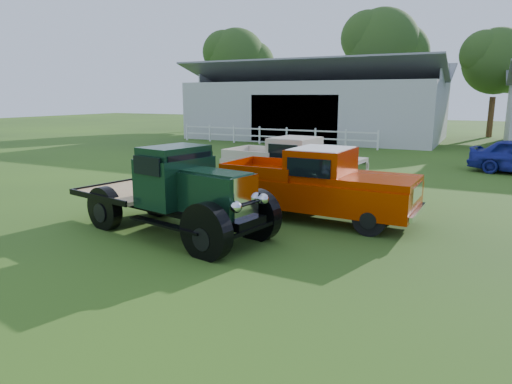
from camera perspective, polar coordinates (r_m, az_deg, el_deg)
The scene contains 9 objects.
ground at distance 9.87m, azimuth -4.21°, elevation -7.16°, with size 120.00×120.00×0.00m, color #2A4019.
shed_left at distance 35.98m, azimuth 7.70°, elevation 11.14°, with size 18.80×10.20×5.60m, color #A6A6A6, non-canonical shape.
fence_rail at distance 30.89m, azimuth 2.13°, elevation 7.04°, with size 14.20×0.16×1.20m, color white, non-canonical shape.
tree_a at distance 46.95m, azimuth -2.45°, elevation 14.38°, with size 6.30×6.30×10.50m, color #305319, non-canonical shape.
tree_b at distance 42.97m, azimuth 15.37°, elevation 14.88°, with size 6.90×6.90×11.50m, color #305319, non-canonical shape.
tree_c at distance 41.00m, azimuth 27.67°, elevation 12.38°, with size 5.40×5.40×9.00m, color #305319, non-canonical shape.
vintage_flatbed at distance 10.97m, azimuth -10.38°, elevation 0.28°, with size 5.26×2.09×2.09m, color black, non-canonical shape.
red_pickup at distance 12.15m, azimuth 7.65°, elevation 1.09°, with size 5.27×2.02×1.92m, color #A32600, non-canonical shape.
white_pickup at distance 15.62m, azimuth 4.52°, elevation 3.38°, with size 4.95×1.92×1.82m, color beige, non-canonical shape.
Camera 1 is at (4.83, -7.98, 3.22)m, focal length 32.00 mm.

